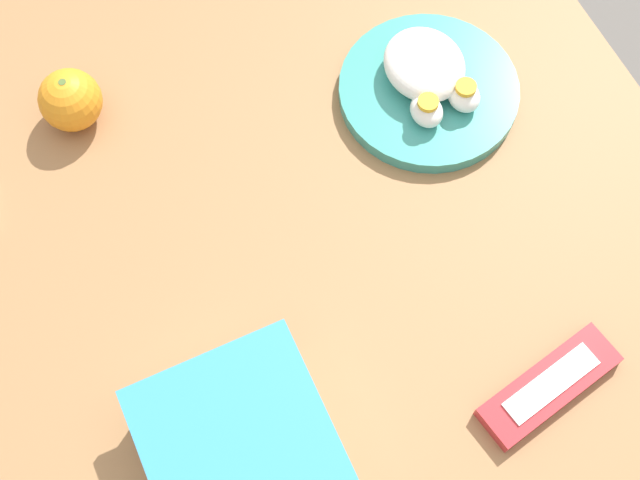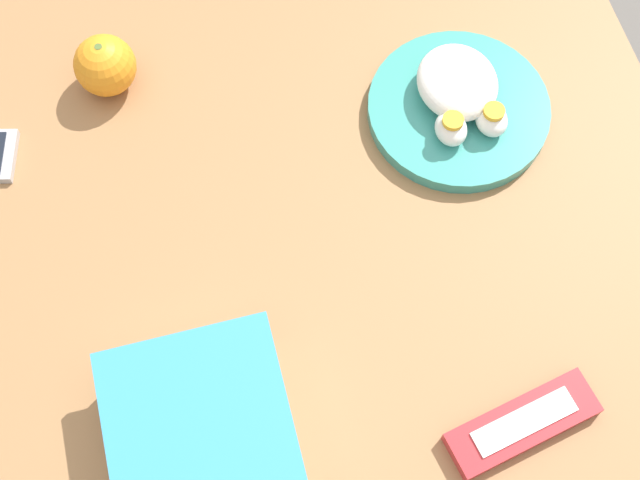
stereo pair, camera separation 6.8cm
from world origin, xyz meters
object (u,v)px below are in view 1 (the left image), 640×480
(food_container, at_px, (240,449))
(candy_bar, at_px, (549,386))
(orange_fruit, at_px, (70,100))
(rice_plate, at_px, (428,84))

(food_container, bearing_deg, candy_bar, -102.18)
(candy_bar, bearing_deg, orange_fruit, 33.16)
(orange_fruit, distance_m, candy_bar, 0.60)
(food_container, relative_size, orange_fruit, 2.50)
(orange_fruit, bearing_deg, candy_bar, -146.84)
(orange_fruit, distance_m, rice_plate, 0.41)
(food_container, xyz_separation_m, rice_plate, (0.30, -0.36, -0.01))
(rice_plate, distance_m, candy_bar, 0.37)
(orange_fruit, xyz_separation_m, rice_plate, (-0.14, -0.38, -0.02))
(orange_fruit, height_order, rice_plate, orange_fruit)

